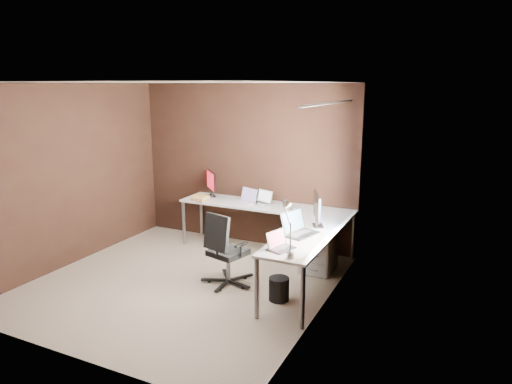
% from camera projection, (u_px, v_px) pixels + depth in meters
% --- Properties ---
extents(room, '(3.60, 3.60, 2.50)m').
position_uv_depth(room, '(206.00, 187.00, 5.46)').
color(room, tan).
rests_on(room, ground).
extents(desk, '(2.65, 2.25, 0.73)m').
position_uv_depth(desk, '(276.00, 219.00, 6.24)').
color(desk, white).
rests_on(desk, ground).
extents(drawer_pedestal, '(0.42, 0.50, 0.60)m').
position_uv_depth(drawer_pedestal, '(318.00, 249.00, 6.18)').
color(drawer_pedestal, white).
rests_on(drawer_pedestal, ground).
extents(monitor_left, '(0.35, 0.35, 0.41)m').
position_uv_depth(monitor_left, '(211.00, 182.00, 7.25)').
color(monitor_left, black).
rests_on(monitor_left, desk).
extents(monitor_right, '(0.24, 0.48, 0.42)m').
position_uv_depth(monitor_right, '(317.00, 208.00, 5.71)').
color(monitor_right, black).
rests_on(monitor_right, desk).
extents(laptop_white, '(0.37, 0.32, 0.21)m').
position_uv_depth(laptop_white, '(247.00, 199.00, 6.91)').
color(laptop_white, white).
rests_on(laptop_white, desk).
extents(laptop_silver, '(0.36, 0.31, 0.20)m').
position_uv_depth(laptop_silver, '(263.00, 201.00, 6.85)').
color(laptop_silver, silver).
rests_on(laptop_silver, desk).
extents(laptop_black_big, '(0.40, 0.49, 0.28)m').
position_uv_depth(laptop_black_big, '(298.00, 229.00, 5.45)').
color(laptop_black_big, black).
rests_on(laptop_black_big, desk).
extents(laptop_black_small, '(0.28, 0.34, 0.19)m').
position_uv_depth(laptop_black_small, '(279.00, 245.00, 4.96)').
color(laptop_black_small, black).
rests_on(laptop_black_small, desk).
extents(book_stack, '(0.29, 0.26, 0.08)m').
position_uv_depth(book_stack, '(200.00, 198.00, 7.03)').
color(book_stack, tan).
rests_on(book_stack, desk).
extents(mouse_left, '(0.10, 0.07, 0.04)m').
position_uv_depth(mouse_left, '(198.00, 199.00, 7.04)').
color(mouse_left, black).
rests_on(mouse_left, desk).
extents(mouse_corner, '(0.10, 0.08, 0.03)m').
position_uv_depth(mouse_corner, '(292.00, 210.00, 6.45)').
color(mouse_corner, black).
rests_on(mouse_corner, desk).
extents(desk_lamp, '(0.19, 0.22, 0.59)m').
position_uv_depth(desk_lamp, '(287.00, 222.00, 4.69)').
color(desk_lamp, slate).
rests_on(desk_lamp, desk).
extents(office_chair, '(0.53, 0.55, 0.95)m').
position_uv_depth(office_chair, '(226.00, 263.00, 5.74)').
color(office_chair, black).
rests_on(office_chair, ground).
extents(wastebasket, '(0.25, 0.25, 0.28)m').
position_uv_depth(wastebasket, '(279.00, 289.00, 5.35)').
color(wastebasket, black).
rests_on(wastebasket, ground).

